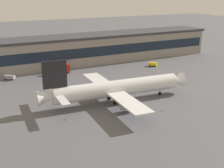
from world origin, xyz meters
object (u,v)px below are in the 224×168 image
(airliner, at_px, (115,88))
(traffic_cone_0, at_px, (66,119))
(baggage_tug, at_px, (153,64))
(catering_truck, at_px, (62,68))
(traffic_cone_1, at_px, (163,111))
(follow_me_car, at_px, (9,77))

(airliner, height_order, traffic_cone_0, airliner)
(baggage_tug, bearing_deg, catering_truck, 169.42)
(airliner, height_order, traffic_cone_1, airliner)
(traffic_cone_0, bearing_deg, airliner, 17.86)
(traffic_cone_1, bearing_deg, airliner, 119.95)
(airliner, xyz_separation_m, catering_truck, (-3.71, 43.03, -2.40))
(follow_me_car, relative_size, catering_truck, 0.62)
(follow_me_car, height_order, traffic_cone_0, follow_me_car)
(catering_truck, xyz_separation_m, traffic_cone_1, (12.22, -57.80, -2.01))
(follow_me_car, bearing_deg, baggage_tug, -7.69)
(traffic_cone_1, bearing_deg, catering_truck, 101.94)
(baggage_tug, relative_size, traffic_cone_1, 7.09)
(baggage_tug, distance_m, follow_me_car, 67.01)
(baggage_tug, distance_m, catering_truck, 44.62)
(airliner, height_order, baggage_tug, airliner)
(follow_me_car, distance_m, traffic_cone_0, 50.61)
(baggage_tug, height_order, catering_truck, catering_truck)
(follow_me_car, xyz_separation_m, traffic_cone_0, (6.48, -50.19, -0.72))
(catering_truck, bearing_deg, airliner, -85.07)
(baggage_tug, height_order, follow_me_car, same)
(baggage_tug, bearing_deg, follow_me_car, 172.31)
(follow_me_car, bearing_deg, airliner, -59.05)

